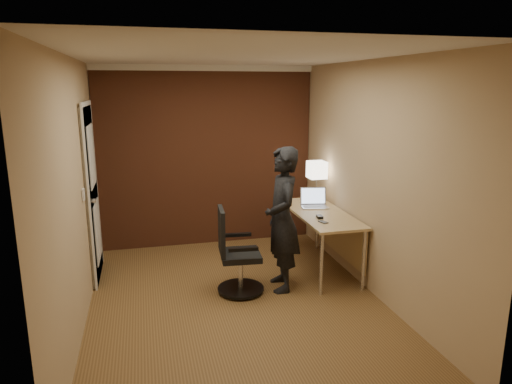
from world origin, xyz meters
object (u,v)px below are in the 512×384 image
office_chair (235,257)px  person (282,219)px  laptop (314,201)px  mouse (320,217)px  desk (325,222)px  desk_lamp (317,170)px  phone (323,222)px

office_chair → person: size_ratio=0.59×
laptop → mouse: bearing=-103.7°
desk → desk_lamp: (0.07, 0.52, 0.55)m
mouse → office_chair: (-1.04, -0.16, -0.33)m
desk → office_chair: size_ratio=1.60×
phone → person: 0.49m
phone → person: (-0.48, -0.00, 0.07)m
laptop → mouse: (-0.13, -0.52, -0.05)m
phone → office_chair: 1.06m
laptop → phone: bearing=-102.4°
laptop → phone: (-0.15, -0.69, -0.06)m
laptop → office_chair: laptop is taller
desk → mouse: size_ratio=15.00×
desk_lamp → laptop: desk_lamp is taller
desk → phone: size_ratio=13.04×
desk → person: person is taller
phone → person: person is taller
desk_lamp → person: (-0.76, -0.93, -0.35)m
desk_lamp → person: bearing=-129.2°
desk_lamp → laptop: bearing=-117.4°
laptop → desk: bearing=-79.5°
laptop → person: size_ratio=0.23×
laptop → mouse: size_ratio=3.71×
mouse → phone: size_ratio=0.87×
mouse → office_chair: 1.10m
laptop → desk_lamp: bearing=62.6°
desk_lamp → mouse: size_ratio=5.35×
desk → mouse: (-0.18, -0.25, 0.14)m
desk_lamp → office_chair: size_ratio=0.57×
desk_lamp → office_chair: 1.75m
desk → person: bearing=-148.8°
desk_lamp → mouse: bearing=-108.2°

